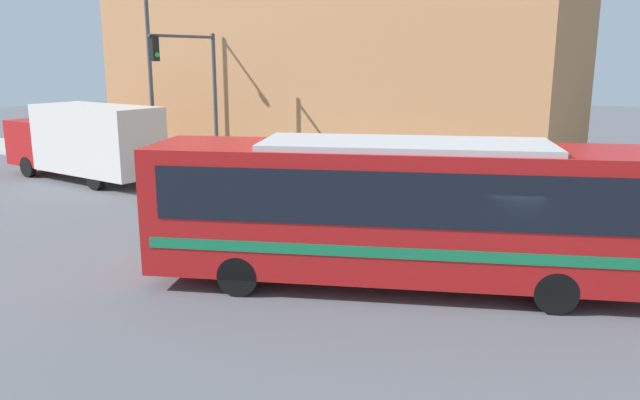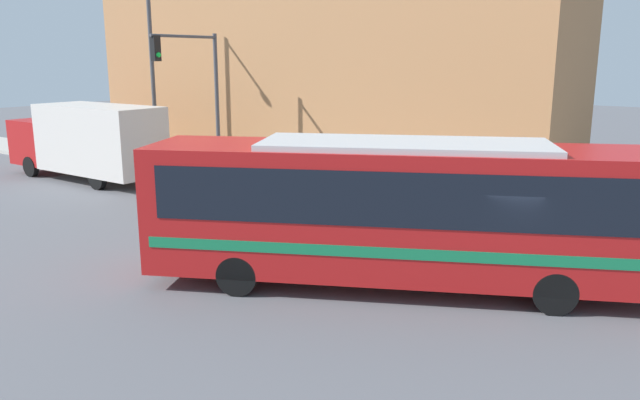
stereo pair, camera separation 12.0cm
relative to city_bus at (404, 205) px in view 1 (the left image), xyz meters
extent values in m
plane|color=slate|center=(0.83, -1.84, -1.93)|extent=(120.00, 120.00, 0.00)
cube|color=#B7B2A8|center=(6.87, 18.16, -1.85)|extent=(3.09, 70.00, 0.17)
cube|color=#B27A4C|center=(11.42, 10.47, 2.15)|extent=(6.00, 22.62, 8.17)
cube|color=red|center=(0.00, 0.00, -0.11)|extent=(7.40, 11.49, 2.86)
cube|color=black|center=(0.00, 0.00, 0.40)|extent=(7.02, 10.68, 1.17)
cube|color=#197F4C|center=(0.00, 0.00, -0.74)|extent=(7.23, 11.09, 0.24)
cube|color=silver|center=(0.00, 0.00, 1.37)|extent=(4.91, 6.73, 0.16)
cylinder|color=black|center=(-0.57, 3.71, -1.48)|extent=(0.66, 0.95, 0.92)
cylinder|color=black|center=(-2.60, 2.71, -1.48)|extent=(0.66, 0.95, 0.92)
cylinder|color=black|center=(2.42, -2.35, -1.48)|extent=(0.66, 0.95, 0.92)
cylinder|color=black|center=(0.39, -3.35, -1.48)|extent=(0.66, 0.95, 0.92)
cube|color=silver|center=(3.61, 16.11, -0.09)|extent=(2.39, 5.88, 2.78)
cube|color=#B21919|center=(3.61, 20.19, -0.50)|extent=(2.27, 2.29, 1.97)
cylinder|color=black|center=(2.57, 19.78, -1.48)|extent=(0.25, 0.90, 0.90)
cylinder|color=black|center=(2.57, 15.00, -1.48)|extent=(0.25, 0.90, 0.90)
cylinder|color=gold|center=(5.93, 0.64, -1.49)|extent=(0.24, 0.24, 0.55)
sphere|color=gold|center=(5.93, 0.64, -1.14)|extent=(0.23, 0.23, 0.23)
cylinder|color=gold|center=(5.93, 0.51, -1.46)|extent=(0.11, 0.14, 0.11)
cylinder|color=#47474C|center=(6.08, 11.68, 1.20)|extent=(0.16, 0.16, 5.91)
cylinder|color=#47474C|center=(4.48, 11.68, 4.00)|extent=(3.20, 0.11, 0.11)
cube|color=black|center=(3.08, 11.68, 3.55)|extent=(0.30, 0.24, 0.90)
sphere|color=#19D83F|center=(3.08, 11.54, 3.33)|extent=(0.18, 0.18, 0.18)
cylinder|color=#47474C|center=(6.18, 15.61, 2.37)|extent=(0.18, 0.18, 8.26)
cylinder|color=#47382D|center=(6.78, 5.44, -1.33)|extent=(0.28, 0.28, 0.85)
cylinder|color=#B22D33|center=(6.78, 5.44, -0.55)|extent=(0.34, 0.34, 0.71)
sphere|color=tan|center=(6.78, 5.44, -0.08)|extent=(0.23, 0.23, 0.23)
cylinder|color=#47382D|center=(7.63, 8.37, -1.39)|extent=(0.28, 0.28, 0.75)
cylinder|color=#338C4C|center=(7.63, 8.37, -0.70)|extent=(0.34, 0.34, 0.62)
sphere|color=tan|center=(7.63, 8.37, -0.29)|extent=(0.20, 0.20, 0.20)
camera|label=1|loc=(-12.32, -6.27, 3.28)|focal=35.00mm
camera|label=2|loc=(-12.25, -6.36, 3.28)|focal=35.00mm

